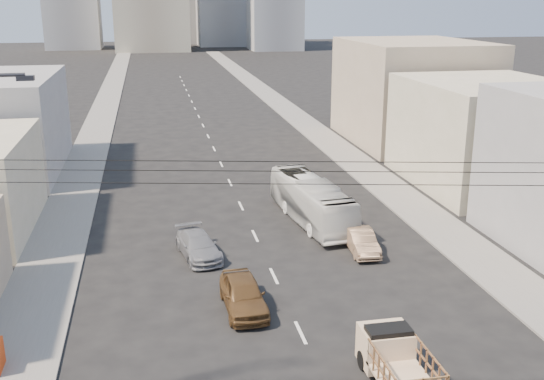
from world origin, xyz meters
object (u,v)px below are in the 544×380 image
object	(u,v)px
sedan_brown	(243,294)
sedan_grey	(198,246)
sedan_tan	(361,241)
city_bus	(311,201)
flatbed_pickup	(396,358)

from	to	relation	value
sedan_brown	sedan_grey	xyz separation A→B (m)	(-1.54, 6.77, -0.11)
sedan_grey	sedan_tan	bearing A→B (deg)	-16.93
sedan_tan	sedan_brown	bearing A→B (deg)	-139.76
sedan_brown	sedan_tan	size ratio (longest dim) A/B	1.16
city_bus	sedan_grey	world-z (taller)	city_bus
sedan_brown	sedan_grey	size ratio (longest dim) A/B	1.00
flatbed_pickup	sedan_tan	distance (m)	13.10
sedan_tan	sedan_grey	bearing A→B (deg)	177.10
city_bus	sedan_brown	size ratio (longest dim) A/B	2.22
sedan_brown	city_bus	bearing A→B (deg)	59.66
flatbed_pickup	sedan_brown	xyz separation A→B (m)	(-4.72, 7.03, -0.31)
flatbed_pickup	sedan_brown	distance (m)	8.47
city_bus	sedan_tan	bearing A→B (deg)	-81.55
city_bus	sedan_tan	distance (m)	5.84
city_bus	sedan_grey	size ratio (longest dim) A/B	2.21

